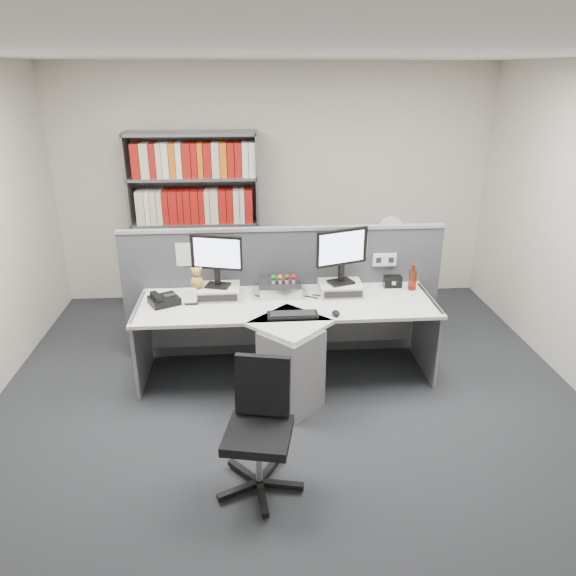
{
  "coord_description": "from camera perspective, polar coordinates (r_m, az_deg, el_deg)",
  "views": [
    {
      "loc": [
        -0.3,
        -3.47,
        2.6
      ],
      "look_at": [
        0.0,
        0.65,
        0.92
      ],
      "focal_mm": 33.48,
      "sensor_mm": 36.0,
      "label": 1
    }
  ],
  "objects": [
    {
      "name": "shelving_unit",
      "position": [
        6.16,
        -9.69,
        6.53
      ],
      "size": [
        1.41,
        0.4,
        2.0
      ],
      "color": "slate",
      "rests_on": "ground"
    },
    {
      "name": "room_shell",
      "position": [
        3.57,
        0.78,
        9.07
      ],
      "size": [
        5.04,
        5.54,
        2.72
      ],
      "color": "beige",
      "rests_on": "ground"
    },
    {
      "name": "monitor_right",
      "position": [
        4.75,
        5.75,
        3.88
      ],
      "size": [
        0.47,
        0.22,
        0.5
      ],
      "color": "black",
      "rests_on": "monitor_riser_right"
    },
    {
      "name": "cola_bottle",
      "position": [
        5.05,
        13.09,
        0.83
      ],
      "size": [
        0.08,
        0.08,
        0.25
      ],
      "color": "#3F190A",
      "rests_on": "desk"
    },
    {
      "name": "desk_calendar",
      "position": [
        4.7,
        -10.25,
        -1.03
      ],
      "size": [
        0.11,
        0.08,
        0.13
      ],
      "color": "black",
      "rests_on": "desk"
    },
    {
      "name": "filing_cabinet",
      "position": [
        6.09,
        10.38,
        0.09
      ],
      "size": [
        0.45,
        0.61,
        0.7
      ],
      "color": "slate",
      "rests_on": "ground"
    },
    {
      "name": "partition",
      "position": [
        5.11,
        -0.44,
        -0.3
      ],
      "size": [
        3.0,
        0.08,
        1.27
      ],
      "color": "#464950",
      "rests_on": "ground"
    },
    {
      "name": "monitor_riser_left",
      "position": [
        4.81,
        -7.42,
        -0.39
      ],
      "size": [
        0.38,
        0.31,
        0.1
      ],
      "color": "beige",
      "rests_on": "desk"
    },
    {
      "name": "figurines",
      "position": [
        4.81,
        -0.48,
        1.07
      ],
      "size": [
        0.23,
        0.05,
        0.09
      ],
      "color": "beige",
      "rests_on": "desktop_pc"
    },
    {
      "name": "plush_toy",
      "position": [
        4.76,
        -9.66,
        0.93
      ],
      "size": [
        0.11,
        0.11,
        0.19
      ],
      "color": "#AC9339",
      "rests_on": "monitor_riser_left"
    },
    {
      "name": "ground",
      "position": [
        4.34,
        0.65,
        -14.63
      ],
      "size": [
        5.5,
        5.5,
        0.0
      ],
      "primitive_type": "plane",
      "color": "#2D3035",
      "rests_on": "ground"
    },
    {
      "name": "desk_phone",
      "position": [
        4.76,
        -13.09,
        -1.24
      ],
      "size": [
        0.31,
        0.3,
        0.1
      ],
      "color": "black",
      "rests_on": "desk"
    },
    {
      "name": "keyboard",
      "position": [
        4.41,
        0.49,
        -2.86
      ],
      "size": [
        0.42,
        0.16,
        0.03
      ],
      "color": "black",
      "rests_on": "desk"
    },
    {
      "name": "office_chair",
      "position": [
        3.6,
        -2.99,
        -14.12
      ],
      "size": [
        0.58,
        0.57,
        0.88
      ],
      "color": "silver",
      "rests_on": "ground"
    },
    {
      "name": "desk_fan",
      "position": [
        5.89,
        10.8,
        5.87
      ],
      "size": [
        0.27,
        0.16,
        0.46
      ],
      "color": "white",
      "rests_on": "filing_cabinet"
    },
    {
      "name": "monitor_riser_right",
      "position": [
        4.87,
        5.61,
        -0.03
      ],
      "size": [
        0.38,
        0.31,
        0.1
      ],
      "color": "beige",
      "rests_on": "desk"
    },
    {
      "name": "monitor_left",
      "position": [
        4.7,
        -7.61,
        3.32
      ],
      "size": [
        0.45,
        0.19,
        0.47
      ],
      "color": "black",
      "rests_on": "monitor_riser_left"
    },
    {
      "name": "speaker",
      "position": [
        5.09,
        11.05,
        0.69
      ],
      "size": [
        0.16,
        0.09,
        0.11
      ],
      "primitive_type": "cube",
      "color": "black",
      "rests_on": "desk"
    },
    {
      "name": "desktop_pc",
      "position": [
        4.86,
        -0.85,
        0.02
      ],
      "size": [
        0.37,
        0.33,
        0.1
      ],
      "color": "black",
      "rests_on": "desk"
    },
    {
      "name": "mouse",
      "position": [
        4.44,
        5.11,
        -2.68
      ],
      "size": [
        0.07,
        0.1,
        0.04
      ],
      "primitive_type": "ellipsoid",
      "color": "black",
      "rests_on": "desk"
    },
    {
      "name": "desk",
      "position": [
        4.6,
        0.05,
        -5.62
      ],
      "size": [
        2.6,
        1.2,
        0.72
      ],
      "color": "white",
      "rests_on": "ground"
    }
  ]
}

